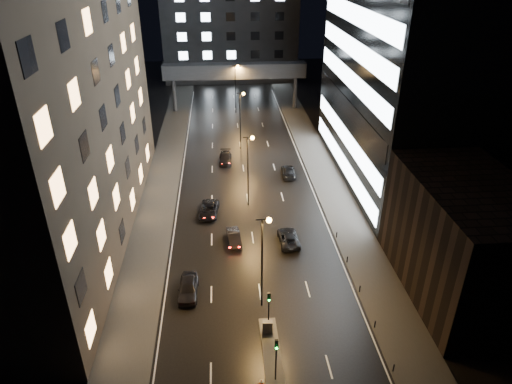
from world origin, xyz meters
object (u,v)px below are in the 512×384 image
car_away_a (188,288)px  car_away_d (225,158)px  car_away_b (234,237)px  utility_cabinet (268,327)px  car_toward_b (288,171)px  car_away_c (209,210)px  car_toward_a (289,238)px

car_away_a → car_away_d: (4.51, 32.28, -0.09)m
car_away_b → car_away_d: (-0.48, 23.34, 0.04)m
car_away_b → utility_cabinet: utility_cabinet is taller
car_toward_b → car_away_c: bearing=45.1°
car_away_b → utility_cabinet: bearing=-86.4°
car_toward_a → car_toward_b: car_toward_b is taller
car_toward_a → car_away_d: bearing=-75.5°
car_away_a → car_away_d: 32.59m
car_away_a → utility_cabinet: (7.51, -5.97, -0.04)m
car_away_b → car_away_d: car_away_d is taller
car_away_b → car_toward_a: car_away_b is taller
car_toward_a → car_toward_b: 18.35m
car_away_c → car_away_d: car_away_d is taller
car_away_a → car_toward_a: 14.23m
utility_cabinet → car_away_d: bearing=98.6°
car_away_b → car_away_c: (-3.06, 6.83, 0.02)m
car_toward_a → utility_cabinet: size_ratio=3.90×
car_away_c → car_toward_a: size_ratio=1.04×
car_toward_b → utility_cabinet: bearing=82.3°
car_away_b → car_toward_a: size_ratio=0.85×
car_away_a → car_away_b: 10.25m
car_away_d → car_toward_b: (9.62, -5.79, -0.01)m
car_away_b → car_toward_a: 6.56m
car_toward_b → utility_cabinet: (-6.62, -32.46, 0.06)m
car_away_a → utility_cabinet: car_away_a is taller
car_away_c → car_toward_a: car_away_c is taller
car_away_a → utility_cabinet: bearing=-37.1°
car_away_c → car_away_d: (2.57, 16.50, 0.02)m
car_away_d → car_away_a: bearing=-95.9°
car_away_a → car_toward_a: size_ratio=0.99×
car_away_c → utility_cabinet: bearing=-69.3°
car_toward_a → car_away_b: bearing=-7.2°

